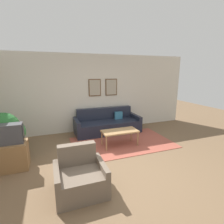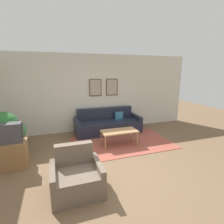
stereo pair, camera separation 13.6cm
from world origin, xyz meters
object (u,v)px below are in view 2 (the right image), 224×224
Objects in this scene: couch at (108,124)px; coffee_table at (119,132)px; tv at (8,133)px; potted_plant_tall at (3,129)px; armchair at (77,177)px.

couch is 1.23m from coffee_table.
coffee_table is 2.75m from tv.
tv reaches higher than couch.
coffee_table is 0.87× the size of potted_plant_tall.
couch is 3.18m from armchair.
couch is 1.91× the size of potted_plant_tall.
potted_plant_tall is (-1.46, 1.72, 0.50)m from armchair.
armchair is at bearing -45.09° from tv.
couch is at bearing 20.72° from potted_plant_tall.
coffee_table is at bearing 6.96° from tv.
couch is 2.19× the size of coffee_table.
coffee_table is 2.92m from potted_plant_tall.
tv reaches higher than armchair.
potted_plant_tall is at bearing -159.28° from couch.
potted_plant_tall is at bearing 177.61° from coffee_table.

